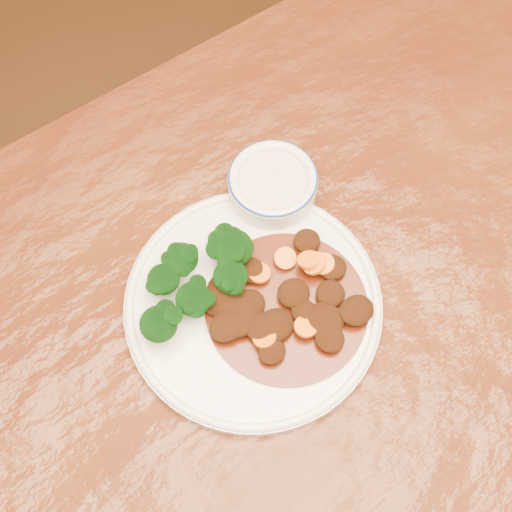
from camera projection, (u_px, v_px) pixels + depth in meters
ground at (292, 458)px, 1.48m from camera, size 4.00×4.00×0.00m
dining_table at (317, 372)px, 0.87m from camera, size 1.53×0.95×0.75m
dinner_plate at (253, 304)px, 0.81m from camera, size 0.29×0.29×0.02m
broccoli_florets at (197, 280)px, 0.79m from camera, size 0.16×0.09×0.05m
mince_stew at (279, 305)px, 0.80m from camera, size 0.18×0.18×0.03m
dip_bowl at (273, 186)px, 0.86m from camera, size 0.11×0.11×0.05m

